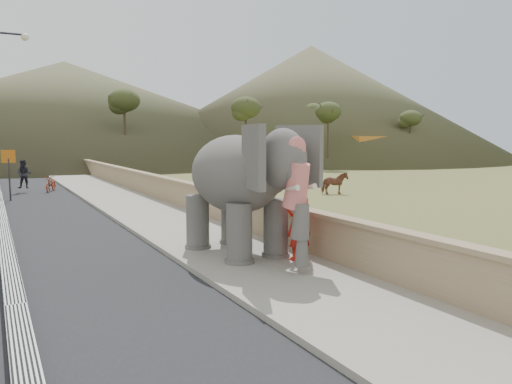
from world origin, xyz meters
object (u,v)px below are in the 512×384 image
at_px(lamppost, 0,97).
at_px(cow, 334,183).
at_px(elephant_and_man, 236,191).
at_px(motorcyclist, 40,180).

xyz_separation_m(lamppost, cow, (15.32, -5.52, -4.30)).
height_order(cow, elephant_and_man, elephant_and_man).
relative_size(cow, motorcyclist, 0.58).
height_order(cow, motorcyclist, motorcyclist).
xyz_separation_m(cow, motorcyclist, (-13.56, 8.19, 0.12)).
height_order(lamppost, cow, lamppost).
xyz_separation_m(cow, elephant_and_man, (-10.61, -10.12, 1.08)).
distance_m(lamppost, elephant_and_man, 16.64).
distance_m(lamppost, cow, 16.84).
relative_size(lamppost, motorcyclist, 3.43).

